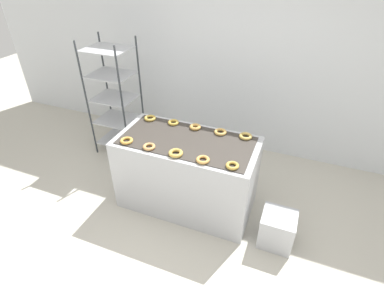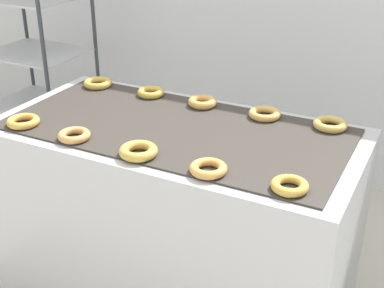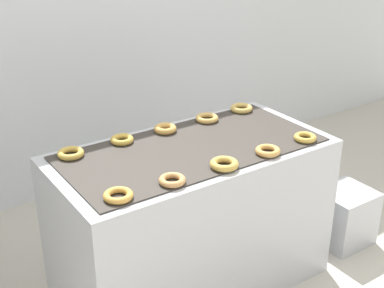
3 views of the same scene
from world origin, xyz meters
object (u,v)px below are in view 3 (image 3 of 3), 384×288
glaze_bin (344,216)px  donut_far_leftmost (71,153)px  donut_near_leftmost (118,195)px  donut_far_rightmost (241,108)px  donut_far_right (207,118)px  donut_near_right (268,151)px  donut_far_center (165,129)px  donut_near_center (223,164)px  donut_far_left (122,140)px  donut_near_rightmost (305,137)px  donut_near_left (172,180)px  fryer_machine (192,219)px

glaze_bin → donut_far_leftmost: size_ratio=2.73×
donut_near_leftmost → donut_far_rightmost: 1.27m
glaze_bin → donut_far_right: (-0.79, 0.47, 0.72)m
donut_near_right → donut_far_center: bearing=117.8°
donut_near_center → donut_far_left: bearing=116.4°
donut_far_left → donut_far_center: donut_far_center is taller
donut_near_center → donut_near_rightmost: bearing=1.3°
glaze_bin → donut_near_leftmost: size_ratio=2.80×
glaze_bin → donut_far_left: donut_far_left is taller
donut_near_center → donut_far_center: 0.55m
donut_near_center → donut_far_center: (-0.00, 0.55, -0.00)m
donut_near_rightmost → donut_near_left: bearing=-179.6°
donut_far_rightmost → donut_near_leftmost: bearing=-154.4°
donut_near_rightmost → donut_far_center: bearing=137.1°
donut_far_center → donut_far_leftmost: bearing=-179.8°
glaze_bin → donut_near_rightmost: 0.89m
donut_near_left → donut_near_rightmost: size_ratio=1.02×
fryer_machine → donut_far_leftmost: donut_far_leftmost is taller
donut_near_right → donut_far_left: size_ratio=1.04×
fryer_machine → donut_far_center: bearing=91.2°
donut_near_right → donut_far_left: (-0.57, 0.56, 0.00)m
donut_far_leftmost → donut_far_left: size_ratio=1.09×
glaze_bin → donut_far_leftmost: (-1.66, 0.47, 0.72)m
donut_far_center → donut_far_rightmost: donut_far_center is taller
glaze_bin → donut_near_left: 1.56m
fryer_machine → donut_far_left: (-0.28, 0.27, 0.47)m
donut_far_right → fryer_machine: bearing=-137.3°
donut_far_left → fryer_machine: bearing=-44.0°
donut_near_rightmost → donut_far_left: bearing=147.5°
glaze_bin → donut_near_leftmost: bearing=-178.0°
donut_near_leftmost → donut_far_left: size_ratio=1.07×
fryer_machine → glaze_bin: (1.08, -0.21, -0.26)m
glaze_bin → donut_near_center: 1.31m
donut_near_left → donut_far_leftmost: size_ratio=0.92×
donut_near_left → donut_far_left: (0.02, 0.55, 0.00)m
donut_far_leftmost → donut_near_leftmost: bearing=-89.4°
glaze_bin → donut_near_right: 1.08m
donut_near_center → donut_far_rightmost: donut_near_center is taller
donut_far_leftmost → donut_far_right: size_ratio=1.00×
donut_near_right → donut_far_leftmost: bearing=147.6°
donut_near_leftmost → donut_near_right: 0.86m
donut_far_leftmost → donut_far_center: size_ratio=1.07×
donut_far_left → donut_far_center: bearing=-1.2°
glaze_bin → donut_near_left: bearing=-177.0°
donut_near_right → donut_far_left: 0.79m
donut_near_left → donut_far_leftmost: (-0.28, 0.54, 0.00)m
donut_near_leftmost → donut_near_rightmost: (1.15, -0.01, -0.00)m
glaze_bin → donut_far_left: (-1.36, 0.48, 0.72)m
donut_near_leftmost → donut_far_left: 0.61m
donut_near_center → donut_near_rightmost: donut_near_center is taller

